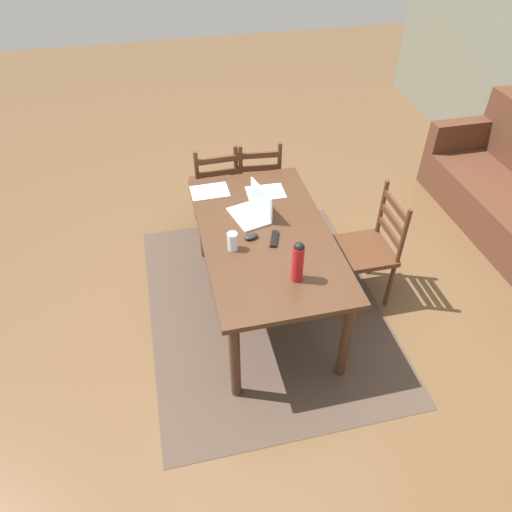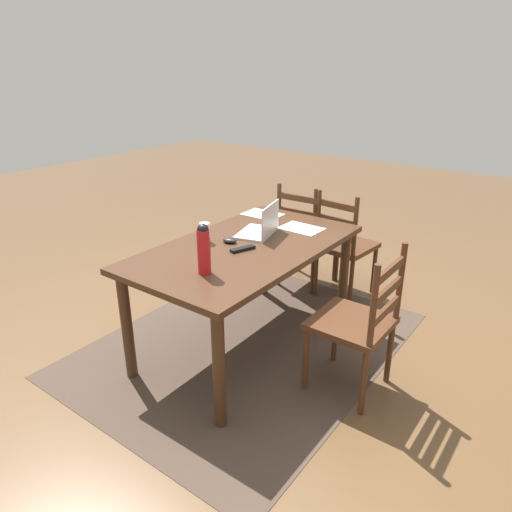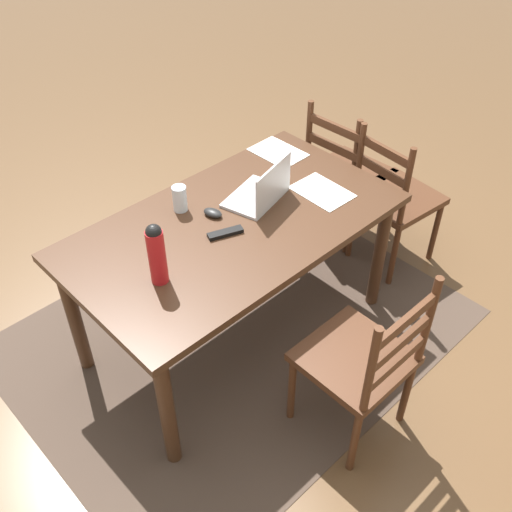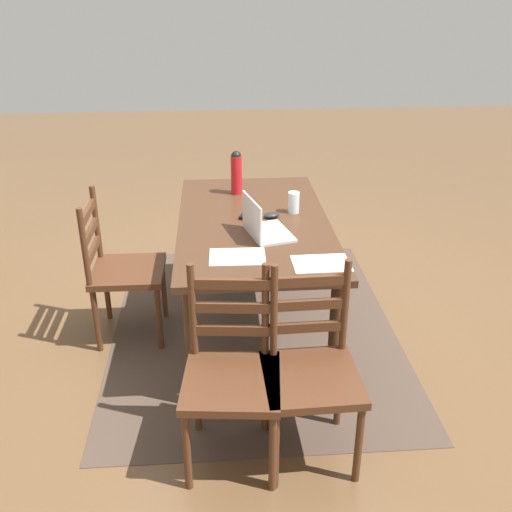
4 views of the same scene
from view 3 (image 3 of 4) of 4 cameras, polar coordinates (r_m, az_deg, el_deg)
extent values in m
plane|color=brown|center=(3.39, -1.84, -7.15)|extent=(14.00, 14.00, 0.00)
cube|color=#47382D|center=(3.39, -1.84, -7.12)|extent=(2.34, 1.83, 0.01)
cube|color=#422819|center=(2.88, -2.15, 2.89)|extent=(1.63, 0.91, 0.04)
cylinder|color=#422819|center=(3.73, 2.53, 5.62)|extent=(0.07, 0.07, 0.73)
cylinder|color=#422819|center=(3.09, -17.03, -5.59)|extent=(0.07, 0.07, 0.73)
cylinder|color=#422819|center=(3.37, 11.74, 0.16)|extent=(0.07, 0.07, 0.73)
cylinder|color=#422819|center=(2.64, -8.53, -14.43)|extent=(0.07, 0.07, 0.73)
cube|color=#4C2B19|center=(3.68, 13.37, 5.47)|extent=(0.48, 0.48, 0.04)
cylinder|color=#4C2B19|center=(4.03, 12.65, 4.95)|extent=(0.04, 0.04, 0.43)
cylinder|color=#4C2B19|center=(3.86, 16.78, 2.26)|extent=(0.04, 0.04, 0.43)
cylinder|color=#4C2B19|center=(3.79, 8.82, 2.94)|extent=(0.04, 0.04, 0.43)
cylinder|color=#4C2B19|center=(3.61, 13.05, -0.02)|extent=(0.04, 0.04, 0.43)
cylinder|color=#4C2B19|center=(3.51, 9.50, 9.13)|extent=(0.04, 0.04, 0.50)
cylinder|color=#4C2B19|center=(3.32, 14.18, 6.26)|extent=(0.04, 0.04, 0.50)
cube|color=#4C2B19|center=(3.47, 11.56, 6.36)|extent=(0.06, 0.36, 0.05)
cube|color=#4C2B19|center=(3.40, 11.84, 8.10)|extent=(0.06, 0.36, 0.05)
cube|color=#4C2B19|center=(3.33, 12.13, 9.90)|extent=(0.06, 0.36, 0.05)
cube|color=#4C2B19|center=(3.85, 8.97, 7.83)|extent=(0.45, 0.45, 0.04)
cylinder|color=#4C2B19|center=(4.20, 8.18, 7.15)|extent=(0.04, 0.04, 0.43)
cylinder|color=#4C2B19|center=(4.03, 12.42, 4.95)|extent=(0.04, 0.04, 0.43)
cylinder|color=#4C2B19|center=(3.95, 4.75, 5.02)|extent=(0.04, 0.04, 0.43)
cylinder|color=#4C2B19|center=(3.77, 9.12, 2.60)|extent=(0.04, 0.04, 0.43)
cylinder|color=#4C2B19|center=(3.68, 5.07, 11.09)|extent=(0.04, 0.04, 0.50)
cylinder|color=#4C2B19|center=(3.48, 9.86, 8.79)|extent=(0.04, 0.04, 0.50)
cube|color=#4C2B19|center=(3.63, 7.27, 8.63)|extent=(0.03, 0.36, 0.05)
cube|color=#4C2B19|center=(3.56, 7.44, 10.32)|extent=(0.03, 0.36, 0.05)
cube|color=#4C2B19|center=(3.50, 7.62, 12.08)|extent=(0.03, 0.36, 0.05)
cube|color=#4C2B19|center=(2.71, 9.41, -9.64)|extent=(0.44, 0.44, 0.04)
cylinder|color=#4C2B19|center=(2.87, 3.44, -12.61)|extent=(0.04, 0.04, 0.43)
cylinder|color=#4C2B19|center=(3.06, 8.45, -8.56)|extent=(0.04, 0.04, 0.43)
cylinder|color=#4C2B19|center=(2.74, 9.42, -17.11)|extent=(0.04, 0.04, 0.43)
cylinder|color=#4C2B19|center=(2.94, 14.22, -12.50)|extent=(0.04, 0.04, 0.43)
cylinder|color=#4C2B19|center=(2.35, 10.90, -10.93)|extent=(0.04, 0.04, 0.50)
cylinder|color=#4C2B19|center=(2.58, 16.14, -6.11)|extent=(0.04, 0.04, 0.50)
cube|color=#4C2B19|center=(2.53, 13.31, -9.90)|extent=(0.36, 0.03, 0.05)
cube|color=#4C2B19|center=(2.44, 13.75, -8.03)|extent=(0.36, 0.03, 0.05)
cube|color=#4C2B19|center=(2.35, 14.23, -6.02)|extent=(0.36, 0.03, 0.05)
cube|color=silver|center=(3.02, -0.11, 5.68)|extent=(0.37, 0.29, 0.02)
cube|color=silver|center=(2.91, 1.68, 6.87)|extent=(0.31, 0.09, 0.21)
cube|color=#A5CCEA|center=(2.91, 1.58, 6.90)|extent=(0.29, 0.08, 0.19)
cylinder|color=red|center=(2.50, -9.46, -0.09)|extent=(0.08, 0.08, 0.26)
sphere|color=black|center=(2.42, -9.80, 2.27)|extent=(0.07, 0.07, 0.07)
cylinder|color=silver|center=(2.93, -7.32, 5.49)|extent=(0.07, 0.07, 0.13)
ellipsoid|color=black|center=(2.90, -4.17, 4.15)|extent=(0.08, 0.11, 0.03)
cube|color=black|center=(2.79, -2.96, 2.23)|extent=(0.17, 0.10, 0.02)
cube|color=white|center=(3.40, 2.12, 9.91)|extent=(0.22, 0.30, 0.00)
cube|color=white|center=(3.09, 6.36, 6.15)|extent=(0.22, 0.30, 0.00)
camera|label=1|loc=(2.64, -79.06, 20.34)|focal=33.64mm
camera|label=2|loc=(1.03, -95.02, -58.02)|focal=32.90mm
camera|label=4|loc=(5.00, 34.11, 30.63)|focal=40.68mm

